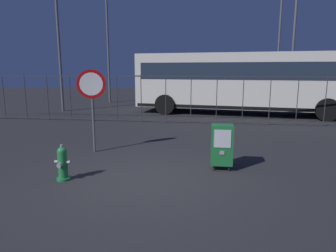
# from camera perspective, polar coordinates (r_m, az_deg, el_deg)

# --- Properties ---
(ground_plane) EXTENTS (60.00, 60.00, 0.00)m
(ground_plane) POSITION_cam_1_polar(r_m,az_deg,el_deg) (6.33, -4.19, -9.99)
(ground_plane) COLOR #262628
(fire_hydrant) EXTENTS (0.33, 0.31, 0.75)m
(fire_hydrant) POSITION_cam_1_polar(r_m,az_deg,el_deg) (6.52, -19.33, -6.70)
(fire_hydrant) COLOR #1E7238
(fire_hydrant) RESTS_ON ground_plane
(newspaper_box_primary) EXTENTS (0.48, 0.42, 1.02)m
(newspaper_box_primary) POSITION_cam_1_polar(r_m,az_deg,el_deg) (6.87, 10.17, -3.48)
(newspaper_box_primary) COLOR black
(newspaper_box_primary) RESTS_ON ground_plane
(stop_sign) EXTENTS (0.71, 0.31, 2.23)m
(stop_sign) POSITION_cam_1_polar(r_m,az_deg,el_deg) (8.26, -14.21, 5.99)
(stop_sign) COLOR #4C4F54
(stop_sign) RESTS_ON ground_plane
(fence_barrier) EXTENTS (18.03, 0.04, 2.00)m
(fence_barrier) POSITION_cam_1_polar(r_m,az_deg,el_deg) (12.64, 1.96, 5.18)
(fence_barrier) COLOR #2D2D33
(fence_barrier) RESTS_ON ground_plane
(bus_near) EXTENTS (10.74, 3.92, 3.00)m
(bus_near) POSITION_cam_1_polar(r_m,az_deg,el_deg) (15.63, 13.95, 8.47)
(bus_near) COLOR beige
(bus_near) RESTS_ON ground_plane
(street_light_near_left) EXTENTS (0.32, 0.32, 8.67)m
(street_light_near_left) POSITION_cam_1_polar(r_m,az_deg,el_deg) (21.12, -11.42, 17.80)
(street_light_near_left) COLOR #4C4F54
(street_light_near_left) RESTS_ON ground_plane
(street_light_near_right) EXTENTS (0.32, 0.32, 7.40)m
(street_light_near_right) POSITION_cam_1_polar(r_m,az_deg,el_deg) (22.05, 20.33, 15.35)
(street_light_near_right) COLOR #4C4F54
(street_light_near_right) RESTS_ON ground_plane
(street_light_far_left) EXTENTS (0.32, 0.32, 8.30)m
(street_light_far_left) POSITION_cam_1_polar(r_m,az_deg,el_deg) (17.39, -20.22, 18.32)
(street_light_far_left) COLOR #4C4F54
(street_light_far_left) RESTS_ON ground_plane
(street_light_far_right) EXTENTS (0.32, 0.32, 7.69)m
(street_light_far_right) POSITION_cam_1_polar(r_m,az_deg,el_deg) (19.78, 22.81, 16.24)
(street_light_far_right) COLOR #4C4F54
(street_light_far_right) RESTS_ON ground_plane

